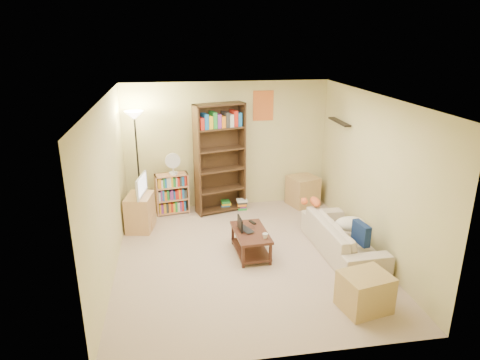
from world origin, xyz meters
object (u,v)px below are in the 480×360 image
object	(u,v)px
laptop	(248,229)
television	(138,186)
mug	(265,236)
short_bookshelf	(172,194)
sofa	(343,237)
side_table	(303,191)
coffee_table	(251,240)
floor_lamp	(136,134)
end_cabinet	(365,292)
tall_bookshelf	(220,156)
tv_stand	(140,212)
tabby_cat	(313,202)
desk_fan	(173,163)

from	to	relation	value
laptop	television	xyz separation A→B (m)	(-1.75, 1.17, 0.42)
mug	short_bookshelf	bearing A→B (deg)	122.69
sofa	mug	bearing A→B (deg)	91.46
sofa	side_table	world-z (taller)	side_table
coffee_table	television	xyz separation A→B (m)	(-1.79, 1.24, 0.57)
floor_lamp	end_cabinet	xyz separation A→B (m)	(2.97, -3.39, -1.39)
floor_lamp	tall_bookshelf	bearing A→B (deg)	3.29
coffee_table	tv_stand	world-z (taller)	tv_stand
tv_stand	end_cabinet	xyz separation A→B (m)	(2.96, -2.88, -0.08)
tabby_cat	desk_fan	world-z (taller)	desk_fan
desk_fan	end_cabinet	world-z (taller)	desk_fan
tabby_cat	desk_fan	size ratio (longest dim) A/B	1.02
tall_bookshelf	end_cabinet	world-z (taller)	tall_bookshelf
tabby_cat	mug	distance (m)	1.31
tv_stand	tall_bookshelf	world-z (taller)	tall_bookshelf
coffee_table	side_table	bearing A→B (deg)	49.62
tabby_cat	television	world-z (taller)	television
mug	desk_fan	bearing A→B (deg)	122.35
mug	desk_fan	distance (m)	2.57
end_cabinet	tv_stand	bearing A→B (deg)	135.72
short_bookshelf	floor_lamp	distance (m)	1.37
tall_bookshelf	end_cabinet	xyz separation A→B (m)	(1.44, -3.48, -0.88)
laptop	tv_stand	bearing A→B (deg)	32.92
end_cabinet	mug	bearing A→B (deg)	126.08
sofa	end_cabinet	bearing A→B (deg)	165.93
coffee_table	short_bookshelf	distance (m)	2.24
tv_stand	desk_fan	distance (m)	1.12
end_cabinet	short_bookshelf	bearing A→B (deg)	124.05
laptop	television	world-z (taller)	television
coffee_table	mug	xyz separation A→B (m)	(0.17, -0.27, 0.19)
tabby_cat	tall_bookshelf	xyz separation A→B (m)	(-1.45, 1.31, 0.51)
television	desk_fan	bearing A→B (deg)	-35.99
tabby_cat	mug	world-z (taller)	tabby_cat
desk_fan	coffee_table	bearing A→B (deg)	-57.57
coffee_table	side_table	world-z (taller)	side_table
tabby_cat	mug	bearing A→B (deg)	-141.74
coffee_table	short_bookshelf	size ratio (longest dim) A/B	1.15
tv_stand	tall_bookshelf	bearing A→B (deg)	31.76
tabby_cat	coffee_table	distance (m)	1.35
tv_stand	tabby_cat	bearing A→B (deg)	-3.14
tabby_cat	short_bookshelf	distance (m)	2.76
mug	television	world-z (taller)	television
sofa	television	distance (m)	3.59
mug	laptop	bearing A→B (deg)	120.95
laptop	side_table	xyz separation A→B (m)	(1.47, 1.83, -0.11)
sofa	tv_stand	world-z (taller)	tv_stand
coffee_table	desk_fan	bearing A→B (deg)	119.25
mug	desk_fan	size ratio (longest dim) A/B	0.22
television	desk_fan	xyz separation A→B (m)	(0.62, 0.59, 0.21)
side_table	desk_fan	bearing A→B (deg)	-178.72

